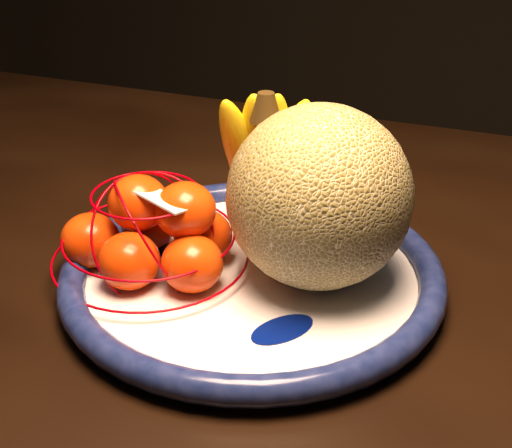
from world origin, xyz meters
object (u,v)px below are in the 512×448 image
at_px(cantaloupe, 319,197).
at_px(banana_bunch, 265,155).
at_px(dining_table, 160,263).
at_px(fruit_bowl, 252,274).
at_px(mandarin_bag, 154,235).

bearing_deg(cantaloupe, banana_bunch, 144.53).
distance_m(dining_table, banana_bunch, 0.25).
xyz_separation_m(dining_table, cantaloupe, (0.25, -0.09, 0.19)).
bearing_deg(fruit_bowl, banana_bunch, 105.18).
relative_size(dining_table, mandarin_bag, 6.48).
distance_m(cantaloupe, mandarin_bag, 0.18).
bearing_deg(mandarin_bag, cantaloupe, 18.23).
bearing_deg(banana_bunch, dining_table, 146.15).
height_order(dining_table, cantaloupe, cantaloupe).
xyz_separation_m(dining_table, banana_bunch, (0.16, -0.03, 0.19)).
relative_size(fruit_bowl, banana_bunch, 2.05).
height_order(fruit_bowl, mandarin_bag, mandarin_bag).
xyz_separation_m(banana_bunch, mandarin_bag, (-0.08, -0.11, -0.06)).
xyz_separation_m(dining_table, mandarin_bag, (0.09, -0.14, 0.13)).
relative_size(dining_table, fruit_bowl, 3.75).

